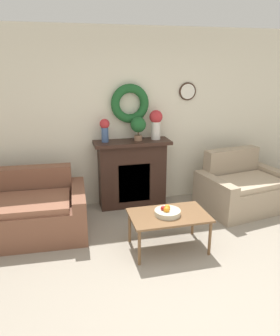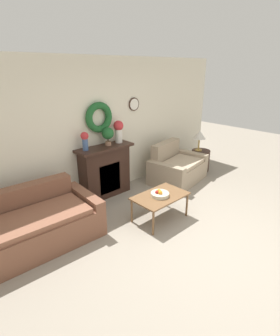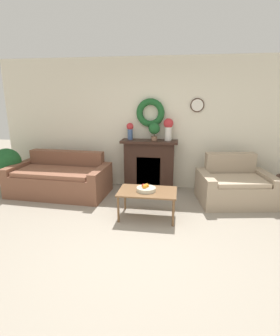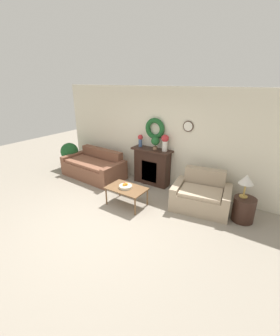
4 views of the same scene
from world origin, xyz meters
The scene contains 12 objects.
ground_plane centered at (0.00, 0.00, 0.00)m, with size 16.00×16.00×0.00m, color gray.
wall_back centered at (0.00, 2.59, 1.36)m, with size 6.80×0.20×2.70m.
fireplace centered at (-0.12, 2.39, 0.53)m, with size 1.17×0.41×1.06m.
couch_left centered at (-1.88, 1.82, 0.30)m, with size 1.98×1.08×0.82m.
loveseat_right centered at (1.54, 1.88, 0.30)m, with size 1.43×1.12×0.87m.
coffee_table centered at (0.02, 0.99, 0.41)m, with size 0.93×0.59×0.46m.
fruit_bowl centered at (-0.01, 0.99, 0.49)m, with size 0.31×0.31×0.12m.
side_table_by_loveseat centered at (2.47, 1.88, 0.27)m, with size 0.46×0.46×0.53m.
table_lamp centered at (2.42, 1.92, 0.92)m, with size 0.30×0.30×0.51m.
vase_on_mantel_left centered at (-0.53, 2.39, 1.26)m, with size 0.15×0.15×0.35m.
vase_on_mantel_right centered at (0.26, 2.39, 1.32)m, with size 0.20×0.20×0.45m.
potted_plant_on_mantel centered at (-0.02, 2.37, 1.28)m, with size 0.23×0.23×0.36m.
Camera 2 is at (-2.95, -1.68, 2.50)m, focal length 28.00 mm.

